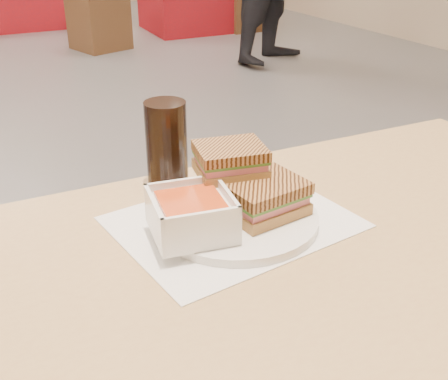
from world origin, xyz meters
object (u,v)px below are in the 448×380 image
soup_bowl (191,216)px  cola_glass (167,145)px  panini_lower (264,197)px  bg_chair_2r (17,4)px  plate (236,218)px  main_table (311,302)px  bg_chair_1r (243,9)px  bg_chair_1l (99,22)px

soup_bowl → cola_glass: cola_glass is taller
panini_lower → bg_chair_2r: (0.80, 6.07, -0.57)m
plate → panini_lower: bearing=-20.9°
plate → panini_lower: size_ratio=2.02×
main_table → panini_lower: size_ratio=9.29×
bg_chair_1r → bg_chair_2r: size_ratio=0.97×
panini_lower → bg_chair_1r: 5.42m
plate → bg_chair_1r: size_ratio=0.63×
main_table → plate: size_ratio=4.59×
bg_chair_1l → bg_chair_2r: 1.60m
soup_bowl → bg_chair_1r: 5.48m
soup_bowl → bg_chair_2r: 6.17m
main_table → bg_chair_2r: size_ratio=2.79×
soup_bowl → bg_chair_2r: size_ratio=0.32×
cola_glass → panini_lower: bearing=-68.7°
main_table → panini_lower: 0.19m
bg_chair_2r → soup_bowl: bearing=-98.7°
plate → bg_chair_2r: plate is taller
bg_chair_1l → bg_chair_1r: size_ratio=1.20×
panini_lower → bg_chair_1l: size_ratio=0.26×
soup_bowl → panini_lower: bearing=-0.7°
soup_bowl → panini_lower: 0.13m
bg_chair_1l → cola_glass: bearing=-106.5°
plate → main_table: bearing=-56.9°
plate → panini_lower: panini_lower is taller
soup_bowl → bg_chair_1l: bearing=73.6°
cola_glass → bg_chair_1r: 5.29m
cola_glass → main_table: bearing=-69.6°
panini_lower → bg_chair_1r: size_ratio=0.31×
main_table → panini_lower: bearing=108.4°
bg_chair_2r → panini_lower: bearing=-97.5°
main_table → bg_chair_1l: bearing=75.9°
bg_chair_1l → soup_bowl: bearing=-106.4°
soup_bowl → bg_chair_1r: size_ratio=0.33×
bg_chair_2r → bg_chair_1r: bearing=-36.4°
main_table → soup_bowl: (-0.16, 0.10, 0.16)m
bg_chair_1l → bg_chair_1r: (1.59, 0.08, -0.02)m
bg_chair_2r → bg_chair_1l: bearing=-75.6°
panini_lower → bg_chair_1r: panini_lower is taller
panini_lower → main_table: bearing=-71.6°
bg_chair_1l → main_table: bearing=-104.1°
panini_lower → bg_chair_2r: panini_lower is taller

